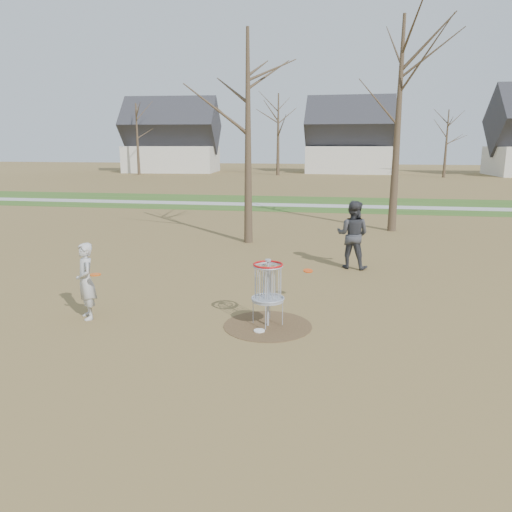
% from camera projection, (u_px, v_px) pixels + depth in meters
% --- Properties ---
extents(ground, '(160.00, 160.00, 0.00)m').
position_uv_depth(ground, '(268.00, 326.00, 10.12)').
color(ground, brown).
rests_on(ground, ground).
extents(green_band, '(160.00, 8.00, 0.01)m').
position_uv_depth(green_band, '(319.00, 204.00, 30.30)').
color(green_band, '#2D5119').
rests_on(green_band, ground).
extents(footpath, '(160.00, 1.50, 0.01)m').
position_uv_depth(footpath, '(318.00, 206.00, 29.33)').
color(footpath, '#9E9E99').
rests_on(footpath, green_band).
extents(dirt_circle, '(1.80, 1.80, 0.01)m').
position_uv_depth(dirt_circle, '(268.00, 326.00, 10.12)').
color(dirt_circle, '#47331E').
rests_on(dirt_circle, ground).
extents(player_standing, '(0.67, 0.70, 1.62)m').
position_uv_depth(player_standing, '(86.00, 281.00, 10.40)').
color(player_standing, '#B6B6B6').
rests_on(player_standing, ground).
extents(player_throwing, '(1.13, 0.98, 2.00)m').
position_uv_depth(player_throwing, '(353.00, 235.00, 14.60)').
color(player_throwing, '#36373B').
rests_on(player_throwing, ground).
extents(disc_grounded, '(0.22, 0.22, 0.02)m').
position_uv_depth(disc_grounded, '(259.00, 331.00, 9.81)').
color(disc_grounded, white).
rests_on(disc_grounded, dirt_circle).
extents(discs_in_play, '(4.38, 2.28, 0.30)m').
position_uv_depth(discs_in_play, '(213.00, 272.00, 10.79)').
color(discs_in_play, '#DA400B').
rests_on(discs_in_play, ground).
extents(disc_golf_basket, '(0.64, 0.64, 1.35)m').
position_uv_depth(disc_golf_basket, '(268.00, 283.00, 9.92)').
color(disc_golf_basket, '#9EA3AD').
rests_on(disc_golf_basket, ground).
extents(bare_trees, '(52.62, 44.98, 9.00)m').
position_uv_depth(bare_trees, '(350.00, 122.00, 43.02)').
color(bare_trees, '#382B1E').
rests_on(bare_trees, ground).
extents(houses_row, '(56.51, 10.01, 7.26)m').
position_uv_depth(houses_row, '(369.00, 144.00, 59.12)').
color(houses_row, silver).
rests_on(houses_row, ground).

